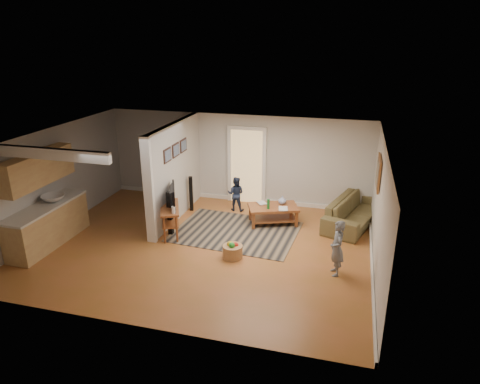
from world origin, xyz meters
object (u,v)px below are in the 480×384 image
(tv_console, at_px, (170,209))
(child, at_px, (335,274))
(sofa, at_px, (353,224))
(toddler, at_px, (236,210))
(speaker_left, at_px, (170,213))
(toy_basket, at_px, (233,251))
(coffee_table, at_px, (274,210))
(speaker_right, at_px, (191,194))

(tv_console, relative_size, child, 1.04)
(sofa, relative_size, toddler, 2.40)
(sofa, bearing_deg, speaker_left, 130.16)
(sofa, xyz_separation_m, toy_basket, (-2.48, -2.49, 0.16))
(speaker_left, bearing_deg, child, -11.49)
(toy_basket, bearing_deg, child, -3.28)
(coffee_table, xyz_separation_m, tv_console, (-2.27, -1.24, 0.27))
(tv_console, relative_size, speaker_left, 1.10)
(coffee_table, relative_size, speaker_right, 1.44)
(tv_console, bearing_deg, child, -36.64)
(sofa, xyz_separation_m, coffee_table, (-1.97, -0.50, 0.37))
(speaker_left, distance_m, toy_basket, 1.94)
(sofa, relative_size, tv_console, 1.91)
(tv_console, distance_m, child, 4.08)
(tv_console, distance_m, toddler, 2.24)
(speaker_right, height_order, toy_basket, speaker_right)
(toy_basket, xyz_separation_m, child, (2.18, -0.13, -0.16))
(coffee_table, height_order, speaker_right, speaker_right)
(speaker_left, bearing_deg, coffee_table, 29.69)
(speaker_left, xyz_separation_m, speaker_right, (-0.06, 1.54, -0.06))
(coffee_table, height_order, toy_basket, coffee_table)
(sofa, height_order, coffee_table, coffee_table)
(child, bearing_deg, coffee_table, -157.75)
(speaker_left, bearing_deg, tv_console, 81.73)
(toy_basket, bearing_deg, tv_console, 156.89)
(tv_console, bearing_deg, sofa, -1.81)
(child, bearing_deg, toddler, -149.86)
(coffee_table, xyz_separation_m, toddler, (-1.16, 0.61, -0.37))
(speaker_left, bearing_deg, toddler, 59.96)
(speaker_right, bearing_deg, child, -45.78)
(toddler, bearing_deg, toy_basket, 102.18)
(sofa, xyz_separation_m, child, (-0.30, -2.61, 0.00))
(tv_console, xyz_separation_m, toddler, (1.11, 1.84, -0.64))
(sofa, xyz_separation_m, speaker_right, (-4.30, -0.22, 0.49))
(coffee_table, height_order, speaker_left, speaker_left)
(speaker_left, relative_size, toddler, 1.15)
(toy_basket, bearing_deg, coffee_table, 75.37)
(coffee_table, distance_m, speaker_left, 2.61)
(sofa, bearing_deg, toddler, 105.69)
(sofa, distance_m, coffee_table, 2.06)
(coffee_table, height_order, tv_console, tv_console)
(toy_basket, height_order, toddler, toddler)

